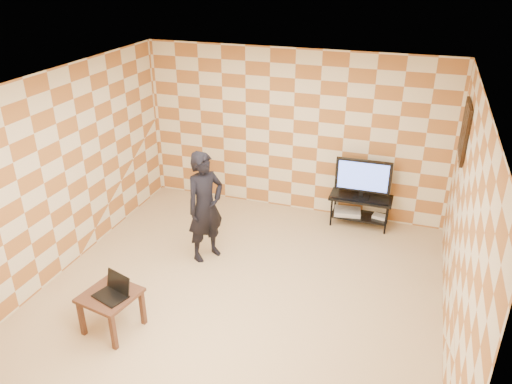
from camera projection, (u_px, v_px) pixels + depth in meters
floor at (241, 290)px, 6.54m from camera, size 5.00×5.00×0.00m
wall_back at (293, 133)px, 8.09m from camera, size 5.00×0.02×2.70m
wall_front at (127, 335)px, 3.81m from camera, size 5.00×0.02×2.70m
wall_left at (65, 171)px, 6.67m from camera, size 0.02×5.00×2.70m
wall_right at (463, 231)px, 5.23m from camera, size 0.02×5.00×2.70m
ceiling at (238, 85)px, 5.36m from camera, size 5.00×5.00×0.02m
wall_art at (465, 131)px, 6.31m from camera, size 0.04×0.72×0.72m
tv_stand at (360, 204)px, 7.95m from camera, size 0.97×0.44×0.50m
tv at (363, 177)px, 7.74m from camera, size 0.86×0.17×0.62m
dvd_player at (347, 212)px, 8.06m from camera, size 0.46×0.36×0.07m
game_console at (379, 216)px, 7.94m from camera, size 0.23×0.19×0.05m
side_table at (111, 300)px, 5.69m from camera, size 0.67×0.67×0.50m
laptop at (113, 291)px, 5.61m from camera, size 0.43×0.38×0.24m
person at (205, 207)px, 6.92m from camera, size 0.63×0.70×1.61m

